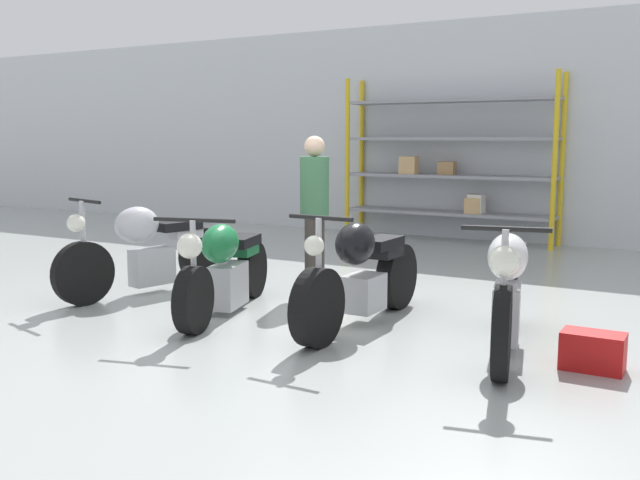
% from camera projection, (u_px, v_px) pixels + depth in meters
% --- Properties ---
extents(ground_plane, '(30.00, 30.00, 0.00)m').
position_uv_depth(ground_plane, '(299.00, 319.00, 6.65)').
color(ground_plane, '#9EA3A0').
extents(back_wall, '(30.00, 0.08, 3.60)m').
position_uv_depth(back_wall, '(491.00, 131.00, 11.59)').
color(back_wall, silver).
rests_on(back_wall, ground_plane).
extents(shelving_rack, '(3.54, 0.63, 2.68)m').
position_uv_depth(shelving_rack, '(450.00, 161.00, 11.62)').
color(shelving_rack, gold).
rests_on(shelving_rack, ground_plane).
extents(motorcycle_silver, '(0.78, 2.13, 1.08)m').
position_uv_depth(motorcycle_silver, '(147.00, 249.00, 7.69)').
color(motorcycle_silver, black).
rests_on(motorcycle_silver, ground_plane).
extents(motorcycle_green, '(0.88, 2.04, 1.00)m').
position_uv_depth(motorcycle_green, '(225.00, 268.00, 6.80)').
color(motorcycle_green, black).
rests_on(motorcycle_green, ground_plane).
extents(motorcycle_black, '(0.58, 2.18, 1.07)m').
position_uv_depth(motorcycle_black, '(361.00, 276.00, 6.38)').
color(motorcycle_black, black).
rests_on(motorcycle_black, ground_plane).
extents(motorcycle_white, '(0.73, 2.06, 1.08)m').
position_uv_depth(motorcycle_white, '(507.00, 290.00, 5.58)').
color(motorcycle_white, black).
rests_on(motorcycle_white, ground_plane).
extents(person_browsing, '(0.32, 0.32, 1.70)m').
position_uv_depth(person_browsing, '(315.00, 200.00, 7.78)').
color(person_browsing, '#38332D').
rests_on(person_browsing, ground_plane).
extents(toolbox, '(0.44, 0.26, 0.28)m').
position_uv_depth(toolbox, '(593.00, 351.00, 5.18)').
color(toolbox, red).
rests_on(toolbox, ground_plane).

